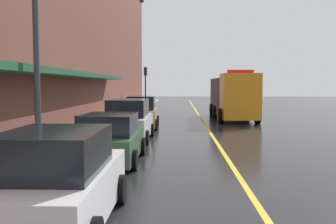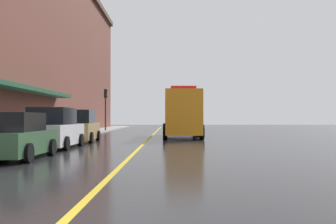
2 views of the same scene
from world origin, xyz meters
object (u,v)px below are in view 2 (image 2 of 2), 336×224
Objects in this scene: parking_meter_1 at (49,125)px; parked_car_1 at (14,137)px; parked_car_3 at (80,127)px; traffic_light_near at (106,101)px; parked_car_2 at (54,130)px; utility_truck at (181,114)px.

parked_car_1 is at bearing -81.07° from parking_meter_1.
parked_car_3 is 18.55m from traffic_light_near.
parked_car_2 is 1.05× the size of traffic_light_near.
traffic_light_near is (-1.27, 23.49, 2.27)m from parked_car_2.
parked_car_2 is 12.89m from utility_truck.
parking_meter_1 is at bearing -46.66° from utility_truck.
parked_car_2 is 1.06× the size of parked_car_3.
parking_meter_1 is 0.31× the size of traffic_light_near.
parked_car_3 is at bearing 0.02° from parked_car_1.
parked_car_1 is 0.46× the size of utility_truck.
parked_car_1 is 0.98× the size of parked_car_3.
parked_car_1 reaches higher than parking_meter_1.
parked_car_2 is at bearing -70.49° from parking_meter_1.
parked_car_1 is at bearing -87.35° from traffic_light_near.
utility_truck is at bearing -46.86° from parked_car_3.
traffic_light_near is (-1.37, 18.36, 2.27)m from parked_car_3.
utility_truck is (6.28, 16.20, 0.93)m from parked_car_1.
parked_car_2 is 4.00m from parking_meter_1.
parked_car_1 is 8.88m from parking_meter_1.
parked_car_3 is 3.18× the size of parking_meter_1.
utility_truck reaches higher than parking_meter_1.
parking_meter_1 is at bearing 132.27° from parked_car_3.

